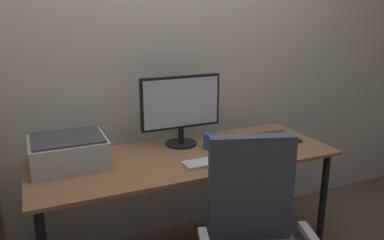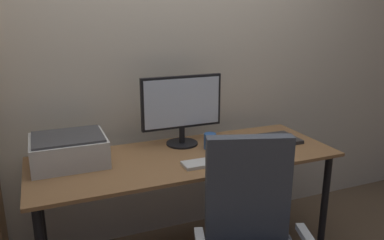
% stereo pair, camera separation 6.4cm
% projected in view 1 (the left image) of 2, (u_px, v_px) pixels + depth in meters
% --- Properties ---
extents(back_wall, '(6.40, 0.10, 2.60)m').
position_uv_depth(back_wall, '(156.00, 51.00, 2.53)').
color(back_wall, beige).
rests_on(back_wall, ground).
extents(desk, '(1.78, 0.66, 0.74)m').
position_uv_depth(desk, '(186.00, 168.00, 2.27)').
color(desk, olive).
rests_on(desk, ground).
extents(monitor, '(0.52, 0.20, 0.44)m').
position_uv_depth(monitor, '(181.00, 106.00, 2.36)').
color(monitor, black).
rests_on(monitor, desk).
extents(keyboard, '(0.29, 0.11, 0.02)m').
position_uv_depth(keyboard, '(209.00, 162.00, 2.12)').
color(keyboard, silver).
rests_on(keyboard, desk).
extents(mouse, '(0.07, 0.10, 0.03)m').
position_uv_depth(mouse, '(247.00, 155.00, 2.20)').
color(mouse, black).
rests_on(mouse, desk).
extents(coffee_mug, '(0.09, 0.07, 0.10)m').
position_uv_depth(coffee_mug, '(210.00, 141.00, 2.34)').
color(coffee_mug, '#285193').
rests_on(coffee_mug, desk).
extents(laptop, '(0.33, 0.24, 0.02)m').
position_uv_depth(laptop, '(271.00, 139.00, 2.50)').
color(laptop, '#2D2D30').
rests_on(laptop, desk).
extents(printer, '(0.40, 0.34, 0.16)m').
position_uv_depth(printer, '(68.00, 151.00, 2.08)').
color(printer, silver).
rests_on(printer, desk).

